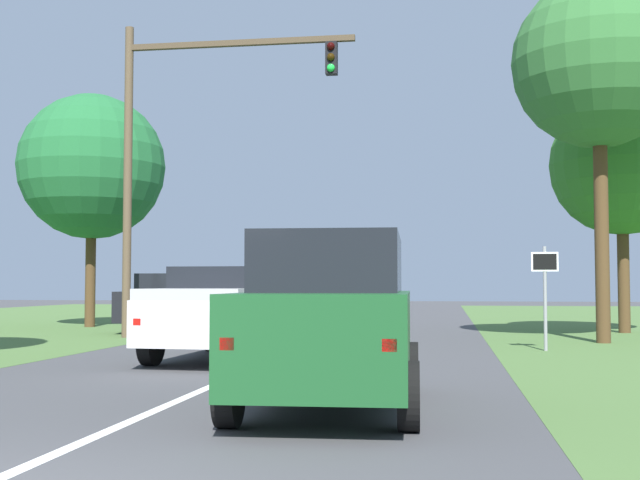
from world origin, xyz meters
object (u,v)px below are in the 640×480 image
object	(u,v)px
traffic_light	(180,135)
extra_tree_2	(92,167)
crossing_suv_far	(189,302)
extra_tree_1	(599,63)
oak_tree_right	(621,165)
keep_moving_sign	(545,284)
red_suv_near	(331,318)
pickup_truck_lead	(231,312)

from	to	relation	value
traffic_light	extra_tree_2	xyz separation A→B (m)	(-5.01, 5.37, -0.05)
crossing_suv_far	extra_tree_1	distance (m)	13.48
traffic_light	oak_tree_right	world-z (taller)	traffic_light
keep_moving_sign	crossing_suv_far	world-z (taller)	keep_moving_sign
red_suv_near	extra_tree_1	world-z (taller)	extra_tree_1
keep_moving_sign	extra_tree_1	bearing A→B (deg)	57.80
extra_tree_1	keep_moving_sign	bearing A→B (deg)	-122.20
keep_moving_sign	crossing_suv_far	distance (m)	11.17
pickup_truck_lead	oak_tree_right	distance (m)	15.00
oak_tree_right	extra_tree_1	bearing A→B (deg)	-107.47
traffic_light	oak_tree_right	xyz separation A→B (m)	(12.87, 4.49, -0.49)
traffic_light	keep_moving_sign	bearing A→B (deg)	-17.37
extra_tree_1	oak_tree_right	bearing A→B (deg)	72.53
pickup_truck_lead	crossing_suv_far	world-z (taller)	pickup_truck_lead
traffic_light	extra_tree_2	bearing A→B (deg)	133.04
red_suv_near	pickup_truck_lead	bearing A→B (deg)	115.06
red_suv_near	oak_tree_right	distance (m)	18.59
pickup_truck_lead	crossing_suv_far	distance (m)	8.81
keep_moving_sign	oak_tree_right	world-z (taller)	oak_tree_right
traffic_light	pickup_truck_lead	bearing A→B (deg)	-62.80
keep_moving_sign	oak_tree_right	size ratio (longest dim) A/B	0.32
red_suv_near	pickup_truck_lead	distance (m)	6.86
traffic_light	extra_tree_2	size ratio (longest dim) A/B	1.07
keep_moving_sign	extra_tree_1	size ratio (longest dim) A/B	0.25
traffic_light	extra_tree_2	world-z (taller)	traffic_light
keep_moving_sign	pickup_truck_lead	bearing A→B (deg)	-154.70
extra_tree_1	extra_tree_2	bearing A→B (deg)	161.19
extra_tree_2	traffic_light	bearing A→B (deg)	-46.96
pickup_truck_lead	extra_tree_1	xyz separation A→B (m)	(8.26, 5.87, 6.29)
pickup_truck_lead	crossing_suv_far	size ratio (longest dim) A/B	1.30
traffic_light	keep_moving_sign	xyz separation A→B (m)	(9.63, -3.01, -4.20)
red_suv_near	traffic_light	size ratio (longest dim) A/B	0.51
pickup_truck_lead	oak_tree_right	size ratio (longest dim) A/B	0.75
pickup_truck_lead	crossing_suv_far	bearing A→B (deg)	113.04
traffic_light	crossing_suv_far	distance (m)	5.18
pickup_truck_lead	oak_tree_right	xyz separation A→B (m)	(9.74, 10.57, 4.27)
oak_tree_right	extra_tree_1	xyz separation A→B (m)	(-1.48, -4.71, 2.02)
keep_moving_sign	crossing_suv_far	xyz separation A→B (m)	(-9.95, 5.04, -0.56)
crossing_suv_far	extra_tree_1	xyz separation A→B (m)	(11.71, -2.24, 6.29)
oak_tree_right	pickup_truck_lead	bearing A→B (deg)	-132.66
pickup_truck_lead	extra_tree_2	world-z (taller)	extra_tree_2
extra_tree_1	extra_tree_2	xyz separation A→B (m)	(-16.40, 5.59, -1.57)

